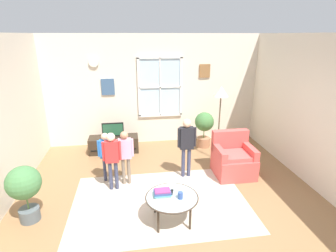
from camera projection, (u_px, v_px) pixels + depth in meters
name	position (u px, v px, depth m)	size (l,w,h in m)	color
ground_plane	(173.00, 210.00, 4.41)	(6.01, 6.68, 0.02)	olive
back_wall	(154.00, 90.00, 6.86)	(5.41, 0.17, 2.78)	beige
area_rug	(160.00, 202.00, 4.61)	(2.98, 2.05, 0.01)	#C6B29E
tv_stand	(114.00, 144.00, 6.55)	(1.18, 0.44, 0.39)	#2D2319
television	(113.00, 130.00, 6.42)	(0.51, 0.08, 0.36)	#4C4C4C
armchair	(233.00, 159.00, 5.46)	(0.76, 0.74, 0.87)	#D14C47
coffee_table	(172.00, 198.00, 4.03)	(0.81, 0.81, 0.43)	#99B2B7
book_stack	(162.00, 193.00, 4.03)	(0.26, 0.17, 0.10)	#7FA696
cup	(180.00, 195.00, 3.97)	(0.08, 0.08, 0.11)	#334C8C
remote_near_books	(172.00, 192.00, 4.12)	(0.04, 0.14, 0.02)	black
person_blue_shirt	(106.00, 151.00, 5.10)	(0.30, 0.14, 1.00)	#333851
person_pink_shirt	(125.00, 152.00, 4.98)	(0.32, 0.15, 1.08)	#726656
person_black_shirt	(187.00, 141.00, 5.21)	(0.37, 0.17, 1.23)	#333851
person_red_shirt	(112.00, 155.00, 4.78)	(0.34, 0.15, 1.12)	#333851
potted_plant_by_window	(204.00, 126.00, 6.75)	(0.48, 0.48, 0.91)	#9E6B4C
potted_plant_corner	(24.00, 187.00, 3.98)	(0.51, 0.51, 0.92)	#4C565B
floor_lamp	(221.00, 99.00, 5.71)	(0.32, 0.32, 1.72)	black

